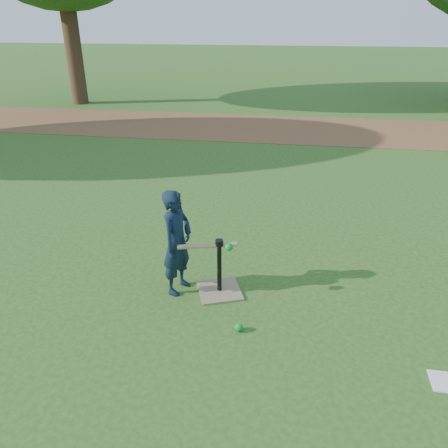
# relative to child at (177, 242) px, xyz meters

# --- Properties ---
(ground) EXTENTS (80.00, 80.00, 0.00)m
(ground) POSITION_rel_child_xyz_m (0.14, -0.09, -0.56)
(ground) COLOR #285116
(ground) RESTS_ON ground
(dirt_strip) EXTENTS (24.00, 3.00, 0.01)m
(dirt_strip) POSITION_rel_child_xyz_m (0.14, 7.41, -0.56)
(dirt_strip) COLOR brown
(dirt_strip) RESTS_ON ground
(child) EXTENTS (0.38, 0.47, 1.12)m
(child) POSITION_rel_child_xyz_m (0.00, 0.00, 0.00)
(child) COLOR black
(child) RESTS_ON ground
(wiffle_ball_ground) EXTENTS (0.08, 0.08, 0.08)m
(wiffle_ball_ground) POSITION_rel_child_xyz_m (0.71, -0.58, -0.52)
(wiffle_ball_ground) COLOR #0C8C27
(wiffle_ball_ground) RESTS_ON ground
(batting_tee) EXTENTS (0.56, 0.56, 0.61)m
(batting_tee) POSITION_rel_child_xyz_m (0.43, 0.02, -0.45)
(batting_tee) COLOR #857454
(batting_tee) RESTS_ON ground
(swing_action) EXTENTS (0.63, 0.21, 0.11)m
(swing_action) POSITION_rel_child_xyz_m (0.33, -0.02, -0.00)
(swing_action) COLOR tan
(swing_action) RESTS_ON ground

